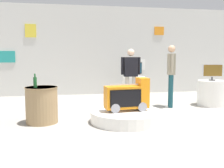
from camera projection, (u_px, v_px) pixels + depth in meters
ground_plane at (148, 124)px, 5.50m from camera, size 30.00×30.00×0.00m
back_wall_display at (110, 51)px, 9.74m from camera, size 11.85×0.13×3.26m
main_display_pedestal at (126, 116)px, 5.71m from camera, size 1.59×1.59×0.25m
novelty_firetruck_tv at (127, 98)px, 5.66m from camera, size 0.98×0.45×0.72m
display_pedestal_left_rear at (134, 87)px, 8.96m from camera, size 0.76×0.76×0.73m
tv_on_left_rear at (134, 69)px, 8.89m from camera, size 0.55×0.22×0.48m
display_pedestal_center_rear at (211, 93)px, 7.54m from camera, size 0.79×0.79×0.73m
tv_on_center_rear at (212, 71)px, 7.46m from camera, size 0.57×0.19×0.47m
side_table_round at (42, 105)px, 5.59m from camera, size 0.70×0.70×0.78m
bottle_on_side_table at (35, 82)px, 5.41m from camera, size 0.07×0.07×0.30m
shopper_browsing_near_truck at (171, 71)px, 7.24m from camera, size 0.31×0.54×1.74m
shopper_browsing_rear at (131, 73)px, 7.33m from camera, size 0.56×0.22×1.64m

